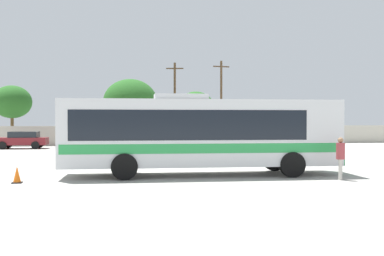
{
  "coord_description": "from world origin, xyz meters",
  "views": [
    {
      "loc": [
        -2.8,
        -19.77,
        2.31
      ],
      "look_at": [
        1.43,
        2.3,
        1.95
      ],
      "focal_mm": 42.5,
      "sensor_mm": 36.0,
      "label": 1
    }
  ],
  "objects_px": {
    "parked_car_third_red": "(179,138)",
    "utility_pole_near": "(175,101)",
    "attendant_by_bus_door": "(341,156)",
    "roadside_tree_midright": "(196,108)",
    "traffic_cone_on_apron": "(17,175)",
    "roadside_tree_left": "(12,102)",
    "utility_pole_far": "(221,100)",
    "parked_car_leftmost_maroon": "(22,139)",
    "coach_bus_silver_green": "(198,132)",
    "roadside_tree_midleft": "(130,102)",
    "parked_car_second_maroon": "(88,139)"
  },
  "relations": [
    {
      "from": "utility_pole_near",
      "to": "traffic_cone_on_apron",
      "type": "relative_size",
      "value": 13.07
    },
    {
      "from": "roadside_tree_midright",
      "to": "parked_car_second_maroon",
      "type": "bearing_deg",
      "value": -135.08
    },
    {
      "from": "roadside_tree_left",
      "to": "roadside_tree_midright",
      "type": "relative_size",
      "value": 1.06
    },
    {
      "from": "coach_bus_silver_green",
      "to": "roadside_tree_midright",
      "type": "height_order",
      "value": "roadside_tree_midright"
    },
    {
      "from": "utility_pole_near",
      "to": "attendant_by_bus_door",
      "type": "bearing_deg",
      "value": -86.55
    },
    {
      "from": "utility_pole_near",
      "to": "roadside_tree_left",
      "type": "xyz_separation_m",
      "value": [
        -16.54,
        2.3,
        -0.14
      ]
    },
    {
      "from": "roadside_tree_midright",
      "to": "utility_pole_near",
      "type": "bearing_deg",
      "value": -132.33
    },
    {
      "from": "utility_pole_far",
      "to": "roadside_tree_left",
      "type": "distance_m",
      "value": 21.64
    },
    {
      "from": "coach_bus_silver_green",
      "to": "parked_car_second_maroon",
      "type": "xyz_separation_m",
      "value": [
        -5.23,
        19.9,
        -1.03
      ]
    },
    {
      "from": "attendant_by_bus_door",
      "to": "parked_car_leftmost_maroon",
      "type": "relative_size",
      "value": 0.4
    },
    {
      "from": "parked_car_second_maroon",
      "to": "attendant_by_bus_door",
      "type": "bearing_deg",
      "value": -65.14
    },
    {
      "from": "attendant_by_bus_door",
      "to": "utility_pole_near",
      "type": "xyz_separation_m",
      "value": [
        -1.85,
        30.66,
        3.43
      ]
    },
    {
      "from": "roadside_tree_left",
      "to": "traffic_cone_on_apron",
      "type": "height_order",
      "value": "roadside_tree_left"
    },
    {
      "from": "roadside_tree_left",
      "to": "traffic_cone_on_apron",
      "type": "relative_size",
      "value": 9.26
    },
    {
      "from": "utility_pole_far",
      "to": "traffic_cone_on_apron",
      "type": "bearing_deg",
      "value": -117.82
    },
    {
      "from": "utility_pole_near",
      "to": "roadside_tree_midleft",
      "type": "bearing_deg",
      "value": -169.52
    },
    {
      "from": "roadside_tree_midright",
      "to": "traffic_cone_on_apron",
      "type": "relative_size",
      "value": 8.73
    },
    {
      "from": "attendant_by_bus_door",
      "to": "roadside_tree_midright",
      "type": "relative_size",
      "value": 0.3
    },
    {
      "from": "traffic_cone_on_apron",
      "to": "roadside_tree_midleft",
      "type": "bearing_deg",
      "value": 78.62
    },
    {
      "from": "utility_pole_near",
      "to": "roadside_tree_left",
      "type": "height_order",
      "value": "utility_pole_near"
    },
    {
      "from": "coach_bus_silver_green",
      "to": "utility_pole_near",
      "type": "distance_m",
      "value": 28.43
    },
    {
      "from": "parked_car_second_maroon",
      "to": "utility_pole_near",
      "type": "distance_m",
      "value": 12.38
    },
    {
      "from": "parked_car_leftmost_maroon",
      "to": "roadside_tree_left",
      "type": "height_order",
      "value": "roadside_tree_left"
    },
    {
      "from": "coach_bus_silver_green",
      "to": "roadside_tree_left",
      "type": "height_order",
      "value": "roadside_tree_left"
    },
    {
      "from": "parked_car_third_red",
      "to": "utility_pole_near",
      "type": "xyz_separation_m",
      "value": [
        0.9,
        8.44,
        3.56
      ]
    },
    {
      "from": "parked_car_second_maroon",
      "to": "coach_bus_silver_green",
      "type": "bearing_deg",
      "value": -75.28
    },
    {
      "from": "utility_pole_far",
      "to": "attendant_by_bus_door",
      "type": "bearing_deg",
      "value": -95.81
    },
    {
      "from": "parked_car_leftmost_maroon",
      "to": "utility_pole_near",
      "type": "bearing_deg",
      "value": 28.42
    },
    {
      "from": "utility_pole_far",
      "to": "roadside_tree_midleft",
      "type": "distance_m",
      "value": 9.63
    },
    {
      "from": "roadside_tree_midleft",
      "to": "traffic_cone_on_apron",
      "type": "relative_size",
      "value": 10.16
    },
    {
      "from": "utility_pole_far",
      "to": "roadside_tree_midright",
      "type": "xyz_separation_m",
      "value": [
        -2.07,
        3.38,
        -0.71
      ]
    },
    {
      "from": "roadside_tree_midleft",
      "to": "traffic_cone_on_apron",
      "type": "bearing_deg",
      "value": -101.38
    },
    {
      "from": "parked_car_leftmost_maroon",
      "to": "coach_bus_silver_green",
      "type": "bearing_deg",
      "value": -62.82
    },
    {
      "from": "utility_pole_far",
      "to": "coach_bus_silver_green",
      "type": "bearing_deg",
      "value": -106.49
    },
    {
      "from": "coach_bus_silver_green",
      "to": "roadside_tree_midleft",
      "type": "bearing_deg",
      "value": 92.83
    },
    {
      "from": "roadside_tree_midright",
      "to": "traffic_cone_on_apron",
      "type": "xyz_separation_m",
      "value": [
        -13.25,
        -32.42,
        -3.49
      ]
    },
    {
      "from": "attendant_by_bus_door",
      "to": "utility_pole_near",
      "type": "height_order",
      "value": "utility_pole_near"
    },
    {
      "from": "parked_car_third_red",
      "to": "parked_car_leftmost_maroon",
      "type": "bearing_deg",
      "value": 175.95
    },
    {
      "from": "roadside_tree_midright",
      "to": "attendant_by_bus_door",
      "type": "bearing_deg",
      "value": -91.74
    },
    {
      "from": "parked_car_third_red",
      "to": "utility_pole_near",
      "type": "relative_size",
      "value": 0.55
    },
    {
      "from": "utility_pole_far",
      "to": "roadside_tree_midright",
      "type": "bearing_deg",
      "value": 121.5
    },
    {
      "from": "attendant_by_bus_door",
      "to": "parked_car_leftmost_maroon",
      "type": "height_order",
      "value": "attendant_by_bus_door"
    },
    {
      "from": "parked_car_leftmost_maroon",
      "to": "roadside_tree_midleft",
      "type": "relative_size",
      "value": 0.64
    },
    {
      "from": "coach_bus_silver_green",
      "to": "traffic_cone_on_apron",
      "type": "height_order",
      "value": "coach_bus_silver_green"
    },
    {
      "from": "attendant_by_bus_door",
      "to": "roadside_tree_left",
      "type": "bearing_deg",
      "value": 119.16
    },
    {
      "from": "attendant_by_bus_door",
      "to": "parked_car_third_red",
      "type": "distance_m",
      "value": 22.39
    },
    {
      "from": "parked_car_second_maroon",
      "to": "roadside_tree_midright",
      "type": "distance_m",
      "value": 16.4
    },
    {
      "from": "parked_car_second_maroon",
      "to": "roadside_tree_left",
      "type": "relative_size",
      "value": 0.79
    },
    {
      "from": "parked_car_leftmost_maroon",
      "to": "traffic_cone_on_apron",
      "type": "height_order",
      "value": "parked_car_leftmost_maroon"
    },
    {
      "from": "roadside_tree_midright",
      "to": "roadside_tree_left",
      "type": "bearing_deg",
      "value": -177.48
    }
  ]
}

